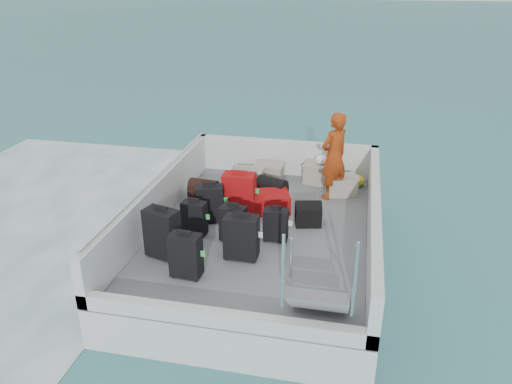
# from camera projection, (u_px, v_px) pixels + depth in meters

# --- Properties ---
(ground) EXTENTS (160.00, 160.00, 0.00)m
(ground) POSITION_uv_depth(u_px,v_px,m) (261.00, 262.00, 8.25)
(ground) COLOR #1A5C5D
(ground) RESTS_ON ground
(wake_foam) EXTENTS (10.00, 10.00, 0.00)m
(wake_foam) POSITION_uv_depth(u_px,v_px,m) (5.00, 233.00, 9.16)
(wake_foam) COLOR white
(wake_foam) RESTS_ON ground
(ferry_hull) EXTENTS (3.60, 5.00, 0.60)m
(ferry_hull) POSITION_uv_depth(u_px,v_px,m) (261.00, 246.00, 8.13)
(ferry_hull) COLOR silver
(ferry_hull) RESTS_ON ground
(deck) EXTENTS (3.30, 4.70, 0.02)m
(deck) POSITION_uv_depth(u_px,v_px,m) (261.00, 229.00, 8.00)
(deck) COLOR slate
(deck) RESTS_ON ferry_hull
(deck_fittings) EXTENTS (3.60, 5.00, 0.90)m
(deck_fittings) POSITION_uv_depth(u_px,v_px,m) (280.00, 219.00, 7.49)
(deck_fittings) COLOR silver
(deck_fittings) RESTS_ON deck
(suitcase_0) EXTENTS (0.54, 0.40, 0.75)m
(suitcase_0) POSITION_uv_depth(u_px,v_px,m) (162.00, 234.00, 7.07)
(suitcase_0) COLOR black
(suitcase_0) RESTS_ON deck
(suitcase_1) EXTENTS (0.38, 0.24, 0.56)m
(suitcase_1) POSITION_uv_depth(u_px,v_px,m) (194.00, 219.00, 7.71)
(suitcase_1) COLOR black
(suitcase_1) RESTS_ON deck
(suitcase_2) EXTENTS (0.48, 0.36, 0.62)m
(suitcase_2) POSITION_uv_depth(u_px,v_px,m) (210.00, 204.00, 8.11)
(suitcase_2) COLOR black
(suitcase_2) RESTS_ON deck
(suitcase_3) EXTENTS (0.43, 0.27, 0.63)m
(suitcase_3) POSITION_uv_depth(u_px,v_px,m) (186.00, 256.00, 6.63)
(suitcase_3) COLOR black
(suitcase_3) RESTS_ON deck
(suitcase_4) EXTENTS (0.42, 0.29, 0.57)m
(suitcase_4) POSITION_uv_depth(u_px,v_px,m) (233.00, 224.00, 7.52)
(suitcase_4) COLOR black
(suitcase_4) RESTS_ON deck
(suitcase_5) EXTENTS (0.54, 0.33, 0.73)m
(suitcase_5) POSITION_uv_depth(u_px,v_px,m) (239.00, 195.00, 8.32)
(suitcase_5) COLOR maroon
(suitcase_5) RESTS_ON deck
(suitcase_6) EXTENTS (0.48, 0.28, 0.66)m
(suitcase_6) POSITION_uv_depth(u_px,v_px,m) (241.00, 238.00, 7.06)
(suitcase_6) COLOR black
(suitcase_6) RESTS_ON deck
(suitcase_7) EXTENTS (0.37, 0.21, 0.52)m
(suitcase_7) POSITION_uv_depth(u_px,v_px,m) (276.00, 225.00, 7.55)
(suitcase_7) COLOR black
(suitcase_7) RESTS_ON deck
(suitcase_8) EXTENTS (0.92, 0.74, 0.31)m
(suitcase_8) POSITION_uv_depth(u_px,v_px,m) (266.00, 202.00, 8.55)
(suitcase_8) COLOR maroon
(suitcase_8) RESTS_ON deck
(duffel_0) EXTENTS (0.54, 0.36, 0.32)m
(duffel_0) POSITION_uv_depth(u_px,v_px,m) (204.00, 193.00, 8.88)
(duffel_0) COLOR black
(duffel_0) RESTS_ON deck
(duffel_1) EXTENTS (0.60, 0.47, 0.32)m
(duffel_1) POSITION_uv_depth(u_px,v_px,m) (272.00, 191.00, 8.96)
(duffel_1) COLOR black
(duffel_1) RESTS_ON deck
(duffel_2) EXTENTS (0.47, 0.39, 0.32)m
(duffel_2) POSITION_uv_depth(u_px,v_px,m) (308.00, 216.00, 8.07)
(duffel_2) COLOR black
(duffel_2) RESTS_ON deck
(crate_0) EXTENTS (0.54, 0.38, 0.32)m
(crate_0) POSITION_uv_depth(u_px,v_px,m) (248.00, 179.00, 9.49)
(crate_0) COLOR #A49B8F
(crate_0) RESTS_ON deck
(crate_1) EXTENTS (0.54, 0.38, 0.31)m
(crate_1) POSITION_uv_depth(u_px,v_px,m) (269.00, 173.00, 9.78)
(crate_1) COLOR #A49B8F
(crate_1) RESTS_ON deck
(crate_2) EXTENTS (0.66, 0.51, 0.36)m
(crate_2) POSITION_uv_depth(u_px,v_px,m) (321.00, 174.00, 9.65)
(crate_2) COLOR #A49B8F
(crate_2) RESTS_ON deck
(crate_3) EXTENTS (0.62, 0.51, 0.32)m
(crate_3) POSITION_uv_depth(u_px,v_px,m) (341.00, 186.00, 9.17)
(crate_3) COLOR #A49B8F
(crate_3) RESTS_ON deck
(yellow_bag) EXTENTS (0.28, 0.26, 0.22)m
(yellow_bag) POSITION_uv_depth(u_px,v_px,m) (357.00, 181.00, 9.52)
(yellow_bag) COLOR yellow
(yellow_bag) RESTS_ON deck
(white_bag) EXTENTS (0.24, 0.24, 0.18)m
(white_bag) POSITION_uv_depth(u_px,v_px,m) (321.00, 161.00, 9.54)
(white_bag) COLOR white
(white_bag) RESTS_ON crate_2
(passenger) EXTENTS (0.67, 0.69, 1.58)m
(passenger) POSITION_uv_depth(u_px,v_px,m) (334.00, 156.00, 8.78)
(passenger) COLOR #CD4613
(passenger) RESTS_ON deck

